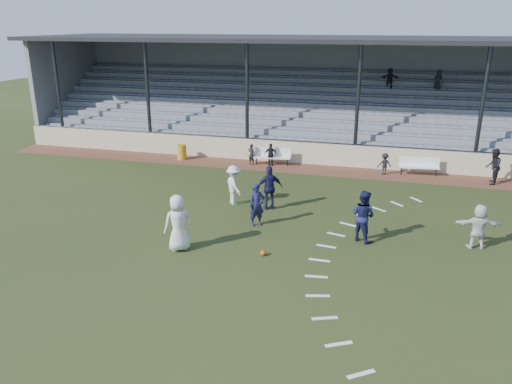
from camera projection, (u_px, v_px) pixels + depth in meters
ground at (237, 250)px, 17.14m from camera, size 90.00×90.00×0.00m
cinder_track at (295, 168)px, 26.72m from camera, size 34.00×2.00×0.02m
retaining_wall at (299, 153)px, 27.49m from camera, size 34.00×0.18×1.20m
bench_left at (272, 155)px, 27.14m from camera, size 2.03×0.63×0.95m
bench_right at (419, 164)px, 25.32m from camera, size 2.03×0.69×0.95m
trash_bin at (182, 152)px, 28.26m from camera, size 0.53×0.53×0.84m
football at (263, 253)px, 16.73m from camera, size 0.19×0.19×0.19m
player_white_lead at (178, 223)px, 16.90m from camera, size 1.15×1.09×1.98m
player_navy_lead at (257, 205)px, 18.99m from camera, size 0.73×0.68×1.67m
player_navy_mid at (363, 216)px, 17.65m from camera, size 1.14×1.07×1.88m
player_white_wing at (234, 185)px, 21.20m from camera, size 1.21×1.26×1.72m
player_navy_wing at (270, 188)px, 20.64m from camera, size 1.18×0.92×1.86m
player_white_back at (479, 226)px, 17.11m from camera, size 1.54×0.68×1.60m
official at (493, 167)px, 23.82m from camera, size 0.81×0.96×1.73m
sub_left_near at (252, 154)px, 27.18m from camera, size 0.48×0.38×1.14m
sub_left_far at (271, 155)px, 26.95m from camera, size 0.77×0.45×1.23m
sub_right at (384, 164)px, 25.41m from camera, size 0.82×0.64×1.11m
grandstand at (314, 110)px, 31.27m from camera, size 34.60×9.00×6.61m
penalty_arc at (359, 265)px, 16.12m from camera, size 3.89×14.63×0.01m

